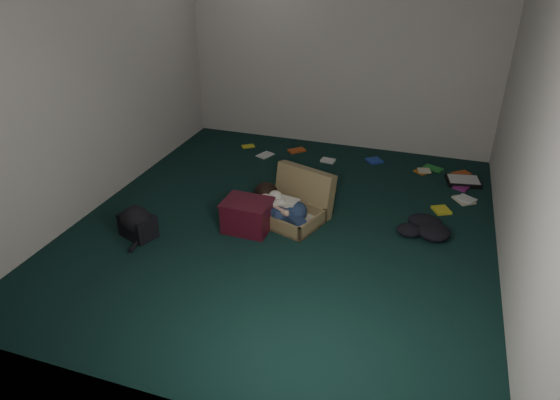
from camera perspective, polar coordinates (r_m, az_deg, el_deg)
The scene contains 12 objects.
floor at distance 5.00m, azimuth 0.54°, elevation -2.75°, with size 4.50×4.50×0.00m, color black.
wall_back at distance 6.59m, azimuth 6.91°, elevation 16.93°, with size 4.50×4.50×0.00m, color silver.
wall_front at distance 2.59m, azimuth -14.87°, elevation -2.47°, with size 4.50×4.50×0.00m, color silver.
wall_left at distance 5.40m, azimuth -20.56°, elevation 12.87°, with size 4.50×4.50×0.00m, color silver.
wall_right at distance 4.33m, azimuth 26.98°, elevation 8.01°, with size 4.50×4.50×0.00m, color silver.
suitcase at distance 5.06m, azimuth 1.66°, elevation -0.48°, with size 0.83×0.82×0.48m.
person at distance 4.95m, azimuth 0.12°, elevation -0.65°, with size 0.65×0.50×0.30m.
maroon_bin at distance 4.84m, azimuth -3.76°, elevation -1.77°, with size 0.46×0.37×0.31m.
backpack at distance 4.94m, azimuth -15.96°, elevation -2.74°, with size 0.41×0.33×0.25m, color black, non-canonical shape.
clothing_pile at distance 5.02m, azimuth 15.80°, elevation -2.88°, with size 0.45×0.37×0.14m, color black, non-canonical shape.
paper_tray at distance 6.18m, azimuth 20.22°, elevation 2.05°, with size 0.42×0.34×0.05m.
book_scatter at distance 6.23m, azimuth 10.95°, elevation 3.40°, with size 2.98×1.28×0.02m.
Camera 1 is at (1.31, -4.08, 2.59)m, focal length 32.00 mm.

